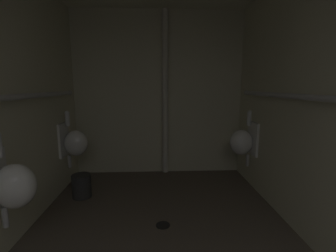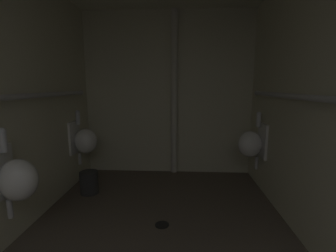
{
  "view_description": "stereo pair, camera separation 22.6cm",
  "coord_description": "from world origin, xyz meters",
  "px_view_note": "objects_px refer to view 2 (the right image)",
  "views": [
    {
      "loc": [
        -0.03,
        0.08,
        1.35
      ],
      "look_at": [
        0.08,
        2.3,
        0.98
      ],
      "focal_mm": 25.37,
      "sensor_mm": 36.0,
      "label": 1
    },
    {
      "loc": [
        0.2,
        0.08,
        1.35
      ],
      "look_at": [
        0.08,
        2.3,
        0.98
      ],
      "focal_mm": 25.37,
      "sensor_mm": 36.0,
      "label": 2
    }
  ],
  "objects_px": {
    "urinal_right_mid": "(252,143)",
    "standpipe_back_wall": "(174,95)",
    "floor_drain": "(162,225)",
    "urinal_left_far": "(84,140)",
    "urinal_left_mid": "(16,179)",
    "waste_bin": "(89,182)"
  },
  "relations": [
    {
      "from": "urinal_left_far",
      "to": "urinal_right_mid",
      "type": "bearing_deg",
      "value": -1.46
    },
    {
      "from": "urinal_left_far",
      "to": "floor_drain",
      "type": "height_order",
      "value": "urinal_left_far"
    },
    {
      "from": "urinal_left_far",
      "to": "urinal_left_mid",
      "type": "bearing_deg",
      "value": -90.0
    },
    {
      "from": "floor_drain",
      "to": "standpipe_back_wall",
      "type": "bearing_deg",
      "value": 86.97
    },
    {
      "from": "urinal_right_mid",
      "to": "urinal_left_mid",
      "type": "bearing_deg",
      "value": -149.72
    },
    {
      "from": "urinal_right_mid",
      "to": "floor_drain",
      "type": "relative_size",
      "value": 5.39
    },
    {
      "from": "urinal_left_mid",
      "to": "waste_bin",
      "type": "height_order",
      "value": "urinal_left_mid"
    },
    {
      "from": "urinal_left_mid",
      "to": "floor_drain",
      "type": "height_order",
      "value": "urinal_left_mid"
    },
    {
      "from": "urinal_left_mid",
      "to": "floor_drain",
      "type": "xyz_separation_m",
      "value": [
        1.14,
        0.4,
        -0.62
      ]
    },
    {
      "from": "standpipe_back_wall",
      "to": "waste_bin",
      "type": "xyz_separation_m",
      "value": [
        -1.06,
        -0.76,
        -1.08
      ]
    },
    {
      "from": "floor_drain",
      "to": "waste_bin",
      "type": "distance_m",
      "value": 1.19
    },
    {
      "from": "urinal_left_mid",
      "to": "urinal_left_far",
      "type": "xyz_separation_m",
      "value": [
        0.0,
        1.36,
        0.0
      ]
    },
    {
      "from": "urinal_right_mid",
      "to": "urinal_left_far",
      "type": "bearing_deg",
      "value": 178.54
    },
    {
      "from": "urinal_left_mid",
      "to": "waste_bin",
      "type": "xyz_separation_m",
      "value": [
        0.16,
        1.06,
        -0.48
      ]
    },
    {
      "from": "urinal_left_far",
      "to": "standpipe_back_wall",
      "type": "height_order",
      "value": "standpipe_back_wall"
    },
    {
      "from": "urinal_right_mid",
      "to": "waste_bin",
      "type": "xyz_separation_m",
      "value": [
        -2.08,
        -0.24,
        -0.48
      ]
    },
    {
      "from": "floor_drain",
      "to": "urinal_left_far",
      "type": "bearing_deg",
      "value": 139.99
    },
    {
      "from": "urinal_left_mid",
      "to": "urinal_left_far",
      "type": "distance_m",
      "value": 1.36
    },
    {
      "from": "standpipe_back_wall",
      "to": "floor_drain",
      "type": "xyz_separation_m",
      "value": [
        -0.07,
        -1.42,
        -1.22
      ]
    },
    {
      "from": "urinal_right_mid",
      "to": "standpipe_back_wall",
      "type": "bearing_deg",
      "value": 153.13
    },
    {
      "from": "standpipe_back_wall",
      "to": "floor_drain",
      "type": "distance_m",
      "value": 1.87
    },
    {
      "from": "urinal_left_mid",
      "to": "urinal_right_mid",
      "type": "distance_m",
      "value": 2.59
    }
  ]
}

